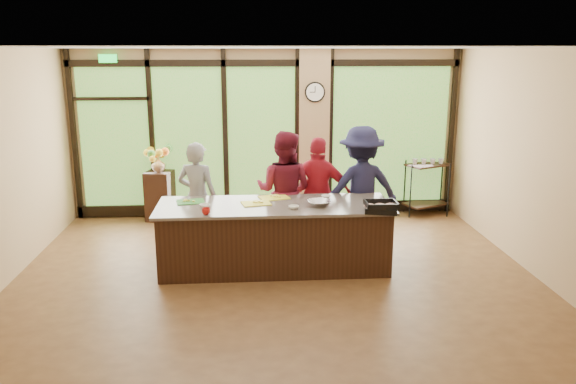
{
  "coord_description": "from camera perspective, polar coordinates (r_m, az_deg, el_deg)",
  "views": [
    {
      "loc": [
        -0.34,
        -7.09,
        2.97
      ],
      "look_at": [
        0.2,
        0.4,
        1.07
      ],
      "focal_mm": 35.0,
      "sensor_mm": 36.0,
      "label": 1
    }
  ],
  "objects": [
    {
      "name": "floor",
      "position": [
        7.7,
        -1.27,
        -8.48
      ],
      "size": [
        7.0,
        7.0,
        0.0
      ],
      "primitive_type": "plane",
      "color": "#51341C",
      "rests_on": "ground"
    },
    {
      "name": "ceiling",
      "position": [
        7.1,
        -1.4,
        14.46
      ],
      "size": [
        7.0,
        7.0,
        0.0
      ],
      "primitive_type": "plane",
      "rotation": [
        3.14,
        0.0,
        0.0
      ],
      "color": "white",
      "rests_on": "back_wall"
    },
    {
      "name": "back_wall",
      "position": [
        10.21,
        -2.15,
        5.93
      ],
      "size": [
        7.0,
        0.0,
        7.0
      ],
      "primitive_type": "plane",
      "rotation": [
        1.57,
        0.0,
        0.0
      ],
      "color": "tan",
      "rests_on": "floor"
    },
    {
      "name": "right_wall",
      "position": [
        8.2,
        23.94,
        2.66
      ],
      "size": [
        0.0,
        6.0,
        6.0
      ],
      "primitive_type": "plane",
      "rotation": [
        1.57,
        0.0,
        -1.57
      ],
      "color": "tan",
      "rests_on": "floor"
    },
    {
      "name": "window_wall",
      "position": [
        10.18,
        -1.22,
        5.32
      ],
      "size": [
        6.9,
        0.12,
        3.0
      ],
      "color": "tan",
      "rests_on": "floor"
    },
    {
      "name": "island_base",
      "position": [
        7.82,
        -1.39,
        -4.66
      ],
      "size": [
        3.1,
        1.0,
        0.88
      ],
      "primitive_type": "cube",
      "color": "black",
      "rests_on": "floor"
    },
    {
      "name": "countertop",
      "position": [
        7.69,
        -1.41,
        -1.41
      ],
      "size": [
        3.2,
        1.1,
        0.04
      ],
      "primitive_type": "cube",
      "color": "#6C6259",
      "rests_on": "island_base"
    },
    {
      "name": "wall_clock",
      "position": [
        10.06,
        2.75,
        10.1
      ],
      "size": [
        0.36,
        0.04,
        0.36
      ],
      "color": "black",
      "rests_on": "window_wall"
    },
    {
      "name": "cook_left",
      "position": [
        8.47,
        -9.17,
        -0.54
      ],
      "size": [
        0.71,
        0.57,
        1.67
      ],
      "primitive_type": "imported",
      "rotation": [
        0.0,
        0.0,
        2.82
      ],
      "color": "gray",
      "rests_on": "floor"
    },
    {
      "name": "cook_midleft",
      "position": [
        8.44,
        -0.41,
        0.1
      ],
      "size": [
        1.07,
        0.96,
        1.82
      ],
      "primitive_type": "imported",
      "rotation": [
        0.0,
        0.0,
        2.77
      ],
      "color": "maroon",
      "rests_on": "floor"
    },
    {
      "name": "cook_midright",
      "position": [
        8.54,
        3.13,
        -0.12
      ],
      "size": [
        1.08,
        0.72,
        1.71
      ],
      "primitive_type": "imported",
      "rotation": [
        0.0,
        0.0,
        2.81
      ],
      "color": "#A71928",
      "rests_on": "floor"
    },
    {
      "name": "cook_right",
      "position": [
        8.53,
        7.4,
        0.36
      ],
      "size": [
        1.3,
        0.86,
        1.89
      ],
      "primitive_type": "imported",
      "rotation": [
        0.0,
        0.0,
        3.28
      ],
      "color": "#191938",
      "rests_on": "floor"
    },
    {
      "name": "roasting_pan",
      "position": [
        7.41,
        9.42,
        -1.74
      ],
      "size": [
        0.47,
        0.4,
        0.07
      ],
      "primitive_type": "cube",
      "rotation": [
        0.0,
        0.0,
        -0.23
      ],
      "color": "black",
      "rests_on": "countertop"
    },
    {
      "name": "mixing_bowl",
      "position": [
        7.61,
        3.18,
        -1.13
      ],
      "size": [
        0.39,
        0.39,
        0.08
      ],
      "primitive_type": "imported",
      "rotation": [
        0.0,
        0.0,
        0.35
      ],
      "color": "silver",
      "rests_on": "countertop"
    },
    {
      "name": "cutting_board_left",
      "position": [
        7.91,
        -9.88,
        -0.98
      ],
      "size": [
        0.42,
        0.34,
        0.01
      ],
      "primitive_type": "cube",
      "rotation": [
        0.0,
        0.0,
        0.18
      ],
      "color": "#30822F",
      "rests_on": "countertop"
    },
    {
      "name": "cutting_board_center",
      "position": [
        7.72,
        -3.26,
        -1.16
      ],
      "size": [
        0.43,
        0.36,
        0.01
      ],
      "primitive_type": "cube",
      "rotation": [
        0.0,
        0.0,
        0.21
      ],
      "color": "yellow",
      "rests_on": "countertop"
    },
    {
      "name": "cutting_board_right",
      "position": [
        8.01,
        -1.43,
        -0.56
      ],
      "size": [
        0.47,
        0.41,
        0.01
      ],
      "primitive_type": "cube",
      "rotation": [
        0.0,
        0.0,
        0.3
      ],
      "color": "yellow",
      "rests_on": "countertop"
    },
    {
      "name": "prep_bowl_near",
      "position": [
        7.6,
        -8.44,
        -1.41
      ],
      "size": [
        0.16,
        0.16,
        0.05
      ],
      "primitive_type": "imported",
      "rotation": [
        0.0,
        0.0,
        -0.08
      ],
      "color": "silver",
      "rests_on": "countertop"
    },
    {
      "name": "prep_bowl_mid",
      "position": [
        7.45,
        0.58,
        -1.57
      ],
      "size": [
        0.15,
        0.15,
        0.04
      ],
      "primitive_type": "imported",
      "rotation": [
        0.0,
        0.0,
        -0.04
      ],
      "color": "silver",
      "rests_on": "countertop"
    },
    {
      "name": "prep_bowl_far",
      "position": [
        8.03,
        3.9,
        -0.47
      ],
      "size": [
        0.17,
        0.17,
        0.03
      ],
      "primitive_type": "imported",
      "rotation": [
        0.0,
        0.0,
        -0.23
      ],
      "color": "silver",
      "rests_on": "countertop"
    },
    {
      "name": "red_ramekin",
      "position": [
        7.27,
        -8.32,
        -1.96
      ],
      "size": [
        0.12,
        0.12,
        0.09
      ],
      "primitive_type": "imported",
      "rotation": [
        0.0,
        0.0,
        0.06
      ],
      "color": "#AC1611",
      "rests_on": "countertop"
    },
    {
      "name": "flower_stand",
      "position": [
        10.29,
        -12.86,
        -0.36
      ],
      "size": [
        0.52,
        0.52,
        0.88
      ],
      "primitive_type": "cube",
      "rotation": [
        0.0,
        0.0,
        -0.21
      ],
      "color": "black",
      "rests_on": "floor"
    },
    {
      "name": "flower_vase",
      "position": [
        10.16,
        -13.04,
        2.77
      ],
      "size": [
        0.26,
        0.26,
        0.26
      ],
      "primitive_type": "imported",
      "rotation": [
        0.0,
        0.0,
        0.03
      ],
      "color": "#997753",
      "rests_on": "flower_stand"
    },
    {
      "name": "bar_cart",
      "position": [
        10.63,
        13.91,
        1.09
      ],
      "size": [
        0.88,
        0.72,
        1.05
      ],
      "rotation": [
        0.0,
        0.0,
        0.43
      ],
      "color": "black",
      "rests_on": "floor"
    }
  ]
}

